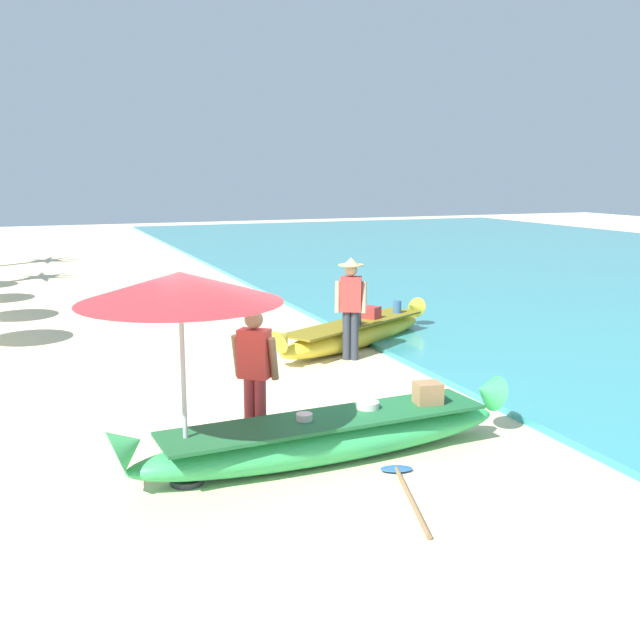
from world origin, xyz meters
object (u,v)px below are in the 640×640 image
Objects in this scene: boat_green_foreground at (329,437)px; person_tourist_customer at (255,371)px; boat_yellow_midground at (355,333)px; patio_umbrella_large at (180,289)px; person_vendor_hatted at (351,301)px; paddle at (406,488)px.

person_tourist_customer is (-0.65, 0.72, 0.66)m from boat_green_foreground.
boat_yellow_midground is 6.80m from patio_umbrella_large.
person_vendor_hatted is 5.58m from paddle.
person_vendor_hatted is at bearing 48.12° from patio_umbrella_large.
person_tourist_customer is at bearing 132.09° from boat_green_foreground.
boat_yellow_midground is 1.20m from person_vendor_hatted.
boat_yellow_midground is at bearing 52.71° from person_tourist_customer.
boat_green_foreground is 1.21× the size of boat_yellow_midground.
person_vendor_hatted reaches higher than boat_yellow_midground.
person_tourist_customer reaches higher than paddle.
person_vendor_hatted is 5.73m from patio_umbrella_large.
patio_umbrella_large is (-0.99, -0.76, 1.15)m from person_tourist_customer.
boat_green_foreground is 2.94× the size of paddle.
person_vendor_hatted is at bearing -119.73° from boat_yellow_midground.
person_vendor_hatted is 1.08× the size of person_tourist_customer.
paddle is (2.07, -1.02, -2.06)m from patio_umbrella_large.
patio_umbrella_large is 3.09m from paddle.
person_tourist_customer is at bearing -128.88° from person_vendor_hatted.
paddle is (0.43, -1.06, -0.25)m from boat_green_foreground.
person_vendor_hatted is (2.12, 4.16, 0.76)m from boat_green_foreground.
patio_umbrella_large is (-3.76, -4.20, 1.05)m from person_vendor_hatted.
person_vendor_hatted reaches higher than paddle.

